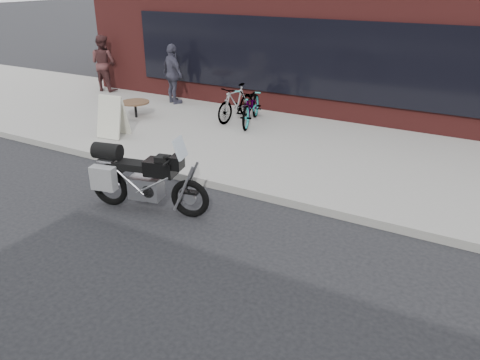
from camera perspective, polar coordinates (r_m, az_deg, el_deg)
ground at (r=5.53m, az=-13.92°, el=-19.61°), size 120.00×120.00×0.00m
near_sidewalk at (r=10.85m, az=11.50°, el=3.65°), size 44.00×6.00×0.15m
storefront at (r=17.54m, az=13.27°, el=18.43°), size 14.00×10.07×4.50m
motorcycle at (r=8.03m, az=-12.15°, el=0.23°), size 2.15×0.97×1.38m
bicycle_front at (r=12.18m, az=1.41°, el=9.09°), size 1.12×1.93×0.96m
bicycle_rear at (r=12.47m, az=-0.50°, el=9.40°), size 0.61×1.61×0.94m
sandwich_sign at (r=11.60m, az=-15.30°, el=7.54°), size 0.69×0.64×0.98m
cafe_table at (r=13.06m, az=-12.67°, el=9.17°), size 0.76×0.76×0.44m
cafe_patron_left at (r=16.37m, az=-16.31°, el=13.51°), size 0.91×0.73×1.80m
cafe_patron_right at (r=14.26m, az=-8.18°, el=12.65°), size 1.10×0.82×1.74m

